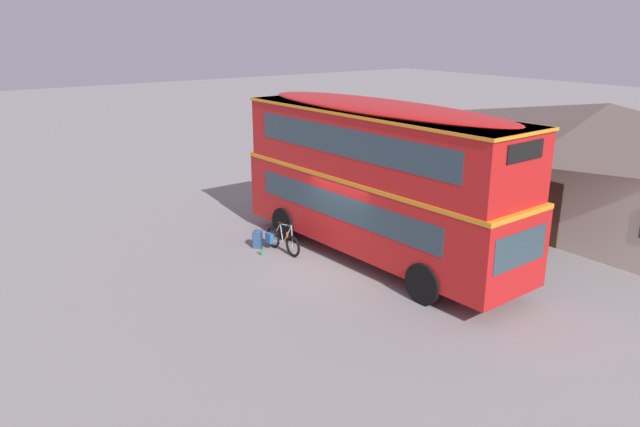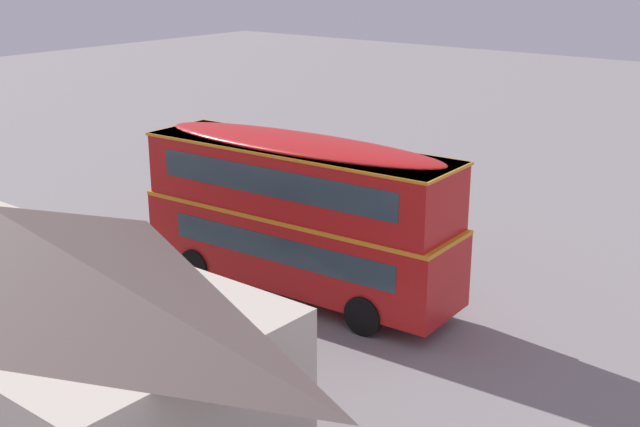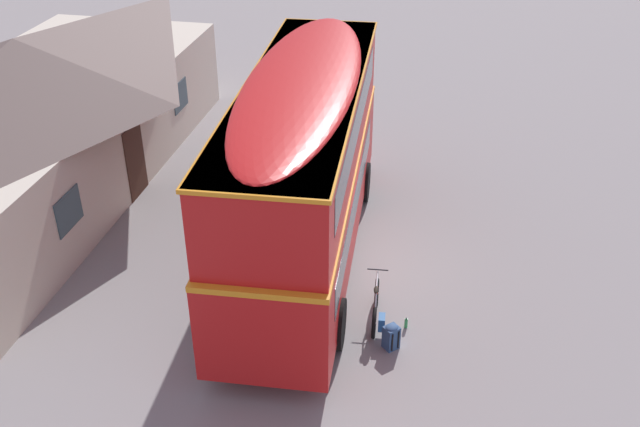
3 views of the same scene
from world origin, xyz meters
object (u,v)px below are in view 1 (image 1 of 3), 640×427
(double_decker_bus, at_px, (377,174))
(backpack_on_ground, at_px, (258,238))
(touring_bicycle, at_px, (281,240))
(water_bottle_green_metal, at_px, (262,252))

(double_decker_bus, height_order, backpack_on_ground, double_decker_bus)
(touring_bicycle, bearing_deg, backpack_on_ground, -152.01)
(double_decker_bus, xyz_separation_m, backpack_on_ground, (-2.91, -2.44, -2.34))
(backpack_on_ground, xyz_separation_m, water_bottle_green_metal, (0.70, -0.26, -0.18))
(backpack_on_ground, bearing_deg, touring_bicycle, 27.99)
(backpack_on_ground, height_order, water_bottle_green_metal, backpack_on_ground)
(double_decker_bus, xyz_separation_m, touring_bicycle, (-2.14, -2.04, -2.27))
(double_decker_bus, distance_m, water_bottle_green_metal, 4.30)
(touring_bicycle, relative_size, backpack_on_ground, 2.93)
(touring_bicycle, height_order, backpack_on_ground, touring_bicycle)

